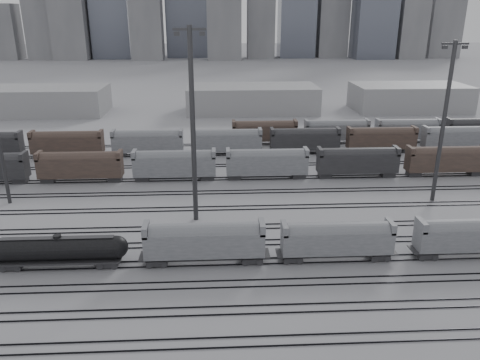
{
  "coord_description": "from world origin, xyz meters",
  "views": [
    {
      "loc": [
        -1.28,
        -50.05,
        29.08
      ],
      "look_at": [
        2.38,
        20.06,
        4.0
      ],
      "focal_mm": 35.0,
      "sensor_mm": 36.0,
      "label": 1
    }
  ],
  "objects_px": {
    "hopper_car_b": "(337,238)",
    "hopper_car_c": "(472,234)",
    "hopper_car_a": "(204,240)",
    "light_mast_c": "(193,123)",
    "tank_car_b": "(59,249)"
  },
  "relations": [
    {
      "from": "tank_car_b",
      "to": "hopper_car_b",
      "type": "relative_size",
      "value": 1.2
    },
    {
      "from": "hopper_car_b",
      "to": "light_mast_c",
      "type": "distance_m",
      "value": 25.06
    },
    {
      "from": "tank_car_b",
      "to": "light_mast_c",
      "type": "relative_size",
      "value": 0.6
    },
    {
      "from": "hopper_car_c",
      "to": "hopper_car_b",
      "type": "bearing_deg",
      "value": 180.0
    },
    {
      "from": "hopper_car_c",
      "to": "tank_car_b",
      "type": "bearing_deg",
      "value": 180.0
    },
    {
      "from": "hopper_car_c",
      "to": "hopper_car_a",
      "type": "bearing_deg",
      "value": 180.0
    },
    {
      "from": "light_mast_c",
      "to": "hopper_car_a",
      "type": "bearing_deg",
      "value": -83.09
    },
    {
      "from": "tank_car_b",
      "to": "light_mast_c",
      "type": "distance_m",
      "value": 24.0
    },
    {
      "from": "hopper_car_a",
      "to": "light_mast_c",
      "type": "xyz_separation_m",
      "value": [
        -1.59,
        13.13,
        11.46
      ]
    },
    {
      "from": "hopper_car_c",
      "to": "light_mast_c",
      "type": "distance_m",
      "value": 39.05
    },
    {
      "from": "hopper_car_b",
      "to": "hopper_car_c",
      "type": "distance_m",
      "value": 17.01
    },
    {
      "from": "hopper_car_a",
      "to": "hopper_car_c",
      "type": "xyz_separation_m",
      "value": [
        33.3,
        0.0,
        -0.16
      ]
    },
    {
      "from": "tank_car_b",
      "to": "hopper_car_b",
      "type": "height_order",
      "value": "hopper_car_b"
    },
    {
      "from": "hopper_car_b",
      "to": "hopper_car_c",
      "type": "bearing_deg",
      "value": 0.0
    },
    {
      "from": "hopper_car_b",
      "to": "light_mast_c",
      "type": "height_order",
      "value": "light_mast_c"
    }
  ]
}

